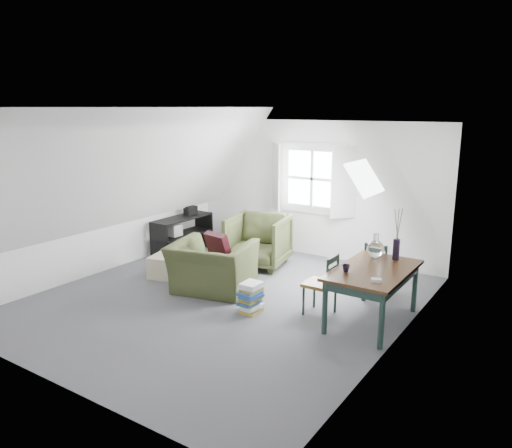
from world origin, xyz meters
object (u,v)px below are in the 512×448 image
Objects in this scene: ottoman at (169,266)px; dining_chair_near at (322,283)px; dining_chair_far at (378,268)px; media_shelf at (181,236)px; magazine_stack at (251,298)px; dining_table at (373,276)px; armchair_far at (258,265)px; armchair_near at (213,291)px.

ottoman is 0.64× the size of dining_chair_near.
dining_chair_far is 0.98× the size of dining_chair_near.
media_shelf reaches higher than magazine_stack.
dining_table reaches higher than media_shelf.
media_shelf is (-1.71, -0.09, 0.31)m from armchair_far.
dining_table is (3.44, 0.12, 0.45)m from ottoman.
dining_table is at bearing 21.71° from magazine_stack.
armchair_near is at bearing 159.81° from magazine_stack.
magazine_stack is (1.95, -0.47, 0.03)m from ottoman.
magazine_stack is at bearing 147.15° from armchair_near.
ottoman is 1.45m from media_shelf.
media_shelf is 3.22m from magazine_stack.
media_shelf reaches higher than armchair_far.
ottoman is 0.37× the size of dining_table.
media_shelf reaches higher than armchair_near.
magazine_stack is (1.04, -1.77, 0.21)m from armchair_far.
dining_table is 1.01m from dining_chair_far.
armchair_near is 2.82× the size of magazine_stack.
armchair_near is 2.51m from dining_table.
dining_chair_far is (-0.27, 0.95, -0.20)m from dining_table.
ottoman is 3.47m from dining_table.
dining_table reaches higher than armchair_far.
ottoman is at bearing -71.81° from dining_chair_near.
armchair_far is at bearing 54.84° from ottoman.
ottoman is at bearing -0.78° from dining_chair_far.
armchair_near is at bearing -36.05° from media_shelf.
armchair_near is 2.50m from dining_chair_far.
magazine_stack is at bearing -71.48° from armchair_far.
dining_chair_near is (1.77, 0.12, 0.44)m from armchair_near.
dining_chair_far reaches higher than magazine_stack.
armchair_near is at bearing -177.69° from dining_table.
armchair_far reaches higher than ottoman.
magazine_stack is (0.93, -0.34, 0.21)m from armchair_near.
ottoman is 2.01m from magazine_stack.
armchair_far is 2.32m from dining_chair_near.
dining_chair_far reaches higher than ottoman.
armchair_near is 1.04m from ottoman.
magazine_stack is at bearing -31.14° from media_shelf.
dining_chair_near is (1.87, -1.30, 0.44)m from armchair_far.
ottoman is (-1.02, 0.13, 0.18)m from armchair_near.
dining_chair_far is (2.25, -0.23, 0.43)m from armchair_far.
dining_table is at bearing 173.20° from armchair_near.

